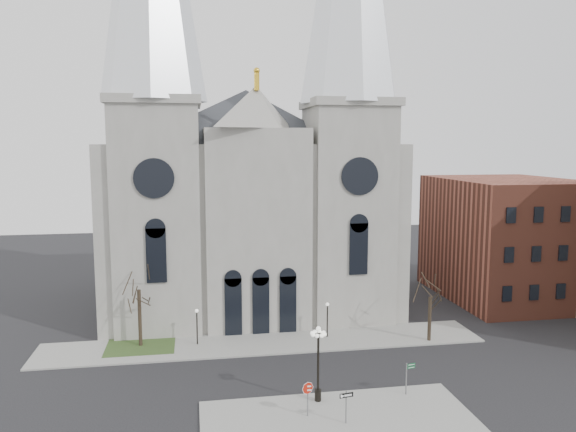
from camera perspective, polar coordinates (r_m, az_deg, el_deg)
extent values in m
plane|color=black|center=(42.29, -0.44, -17.92)|extent=(160.00, 160.00, 0.00)
cube|color=gray|center=(38.46, 5.56, -20.57)|extent=(18.00, 10.00, 0.14)
cube|color=gray|center=(52.32, -2.43, -12.75)|extent=(40.00, 6.00, 0.14)
cube|color=#2E411C|center=(53.11, -14.73, -12.66)|extent=(6.00, 5.00, 0.18)
cube|color=gray|center=(64.67, -4.16, -0.70)|extent=(30.00, 24.00, 18.00)
pyramid|color=#2D3035|center=(64.30, -4.29, 12.65)|extent=(33.00, 26.40, 6.00)
cube|color=gray|center=(55.79, -13.08, -0.09)|extent=(8.00, 8.00, 22.00)
cylinder|color=black|center=(51.39, -13.47, 3.75)|extent=(3.60, 0.30, 3.60)
cube|color=gray|center=(57.84, 6.06, 0.32)|extent=(8.00, 8.00, 22.00)
cylinder|color=black|center=(53.61, 7.29, 4.04)|extent=(3.60, 0.30, 3.60)
cube|color=gray|center=(54.72, -3.15, -1.38)|extent=(10.00, 5.00, 19.50)
pyramid|color=gray|center=(54.19, -3.24, 11.00)|extent=(11.00, 5.00, 4.00)
cube|color=brown|center=(70.69, 21.21, -2.13)|extent=(14.00, 18.00, 14.00)
cylinder|color=black|center=(52.31, -14.82, -10.05)|extent=(0.32, 0.32, 5.25)
cylinder|color=black|center=(53.72, 14.19, -10.15)|extent=(0.32, 0.32, 4.20)
cylinder|color=black|center=(51.91, -9.22, -11.17)|extent=(0.12, 0.12, 3.00)
sphere|color=white|center=(51.42, -9.26, -9.48)|extent=(0.32, 0.32, 0.32)
cylinder|color=black|center=(53.31, 4.01, -10.59)|extent=(0.12, 0.12, 3.00)
sphere|color=white|center=(52.83, 4.03, -8.94)|extent=(0.32, 0.32, 0.32)
cylinder|color=slate|center=(38.99, 2.01, -18.12)|extent=(0.09, 0.09, 2.29)
cylinder|color=#AC190B|center=(38.65, 2.01, -17.06)|extent=(0.80, 0.06, 0.80)
cylinder|color=white|center=(38.65, 2.01, -17.06)|extent=(0.86, 0.04, 0.86)
cube|color=white|center=(38.60, 2.01, -16.88)|extent=(0.44, 0.03, 0.10)
cube|color=white|center=(38.71, 2.01, -17.23)|extent=(0.50, 0.03, 0.10)
cylinder|color=black|center=(40.54, 3.08, -15.18)|extent=(0.17, 0.17, 4.77)
cylinder|color=black|center=(41.34, 3.06, -17.70)|extent=(0.46, 0.46, 0.83)
sphere|color=white|center=(39.54, 3.11, -11.36)|extent=(0.33, 0.33, 0.33)
cylinder|color=slate|center=(38.31, 5.92, -18.76)|extent=(0.09, 0.09, 2.16)
cube|color=black|center=(37.95, 5.94, -17.64)|extent=(0.94, 0.19, 0.31)
cylinder|color=slate|center=(42.74, 11.93, -15.87)|extent=(0.10, 0.10, 2.34)
cube|color=#0B5228|center=(42.56, 12.39, -14.52)|extent=(0.65, 0.18, 0.16)
cube|color=#0B5228|center=(42.64, 12.38, -14.78)|extent=(0.65, 0.18, 0.16)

